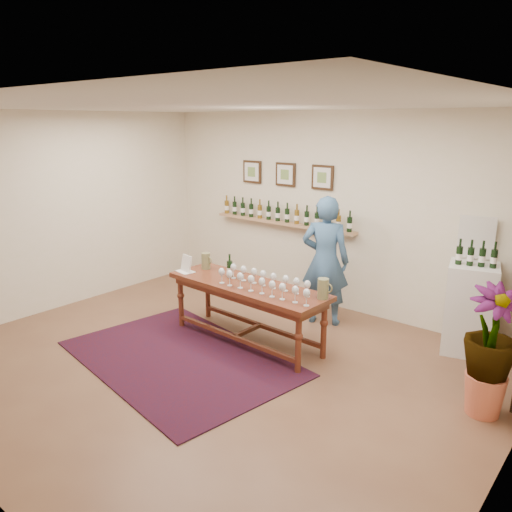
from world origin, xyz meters
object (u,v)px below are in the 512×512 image
Objects in this scene: tasting_table at (247,292)px; person at (325,261)px; display_pedestal at (470,308)px; potted_plant at (490,352)px.

person is at bearing 72.32° from tasting_table.
tasting_table is 1.21m from person.
tasting_table is 2.01× the size of display_pedestal.
tasting_table is 1.24× the size of person.
person reaches higher than tasting_table.
tasting_table is at bearing 48.45° from person.
person is (-2.33, 0.94, 0.24)m from potted_plant.
display_pedestal is 0.99× the size of potted_plant.
display_pedestal is at bearing 113.35° from potted_plant.
display_pedestal is 1.39m from potted_plant.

